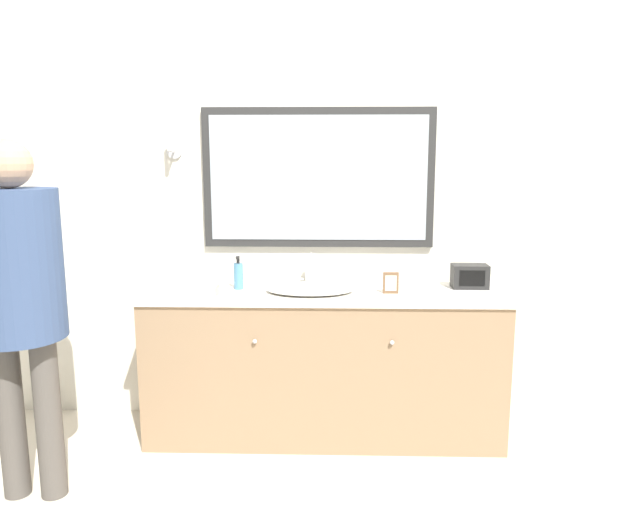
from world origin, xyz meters
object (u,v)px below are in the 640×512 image
picture_frame (391,283)px  soap_bottle (238,275)px  sink_basin (310,288)px  appliance_box (470,276)px  person (18,283)px

picture_frame → soap_bottle: bearing=174.1°
sink_basin → appliance_box: 0.93m
soap_bottle → picture_frame: (0.86, -0.09, -0.02)m
picture_frame → person: size_ratio=0.07×
soap_bottle → picture_frame: size_ratio=1.60×
appliance_box → picture_frame: 0.49m
sink_basin → person: (-1.30, -0.64, 0.16)m
sink_basin → soap_bottle: size_ratio=2.58×
appliance_box → person: (-2.22, -0.75, 0.11)m
appliance_box → person: bearing=-161.2°
soap_bottle → picture_frame: 0.87m
appliance_box → person: 2.35m
soap_bottle → appliance_box: (1.33, 0.06, -0.01)m
appliance_box → person: person is taller
soap_bottle → appliance_box: size_ratio=0.94×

